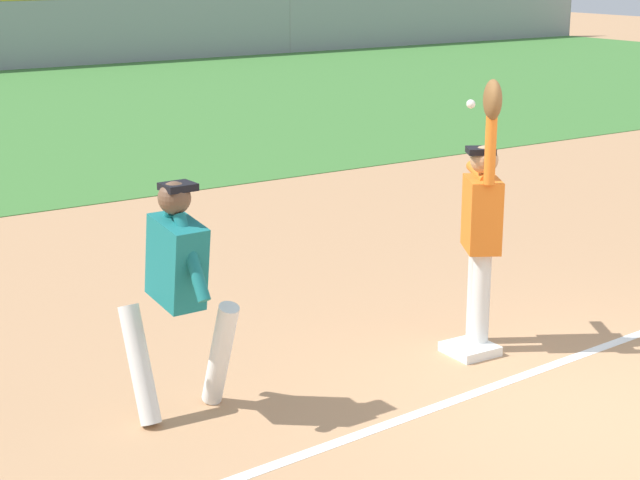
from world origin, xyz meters
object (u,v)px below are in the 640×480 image
first_base (470,349)px  parked_car_silver (49,33)px  fielder (482,218)px  baseball (471,104)px  runner (178,283)px

first_base → parked_car_silver: (6.43, 27.74, 0.63)m
first_base → fielder: bearing=29.7°
fielder → baseball: size_ratio=30.81×
runner → baseball: baseball is taller
parked_car_silver → fielder: bearing=-102.2°
runner → first_base: bearing=-7.6°
parked_car_silver → first_base: bearing=-102.5°
fielder → runner: fielder is taller
baseball → fielder: bearing=-98.5°
fielder → baseball: 0.94m
fielder → runner: bearing=27.4°
first_base → runner: bearing=174.0°
parked_car_silver → runner: bearing=-107.5°
first_base → parked_car_silver: parked_car_silver is taller
first_base → parked_car_silver: 28.48m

